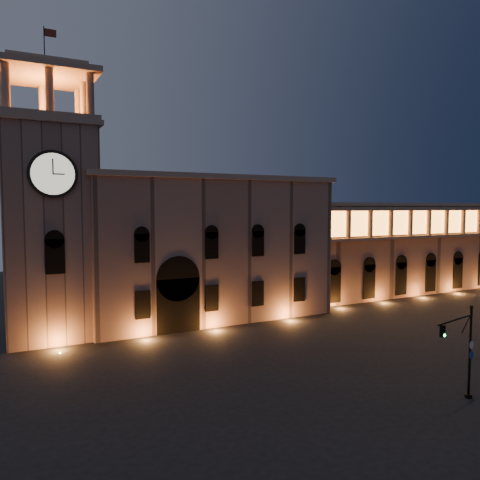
% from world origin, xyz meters
% --- Properties ---
extents(ground, '(160.00, 160.00, 0.00)m').
position_xyz_m(ground, '(0.00, 0.00, 0.00)').
color(ground, black).
rests_on(ground, ground).
extents(government_building, '(30.80, 12.80, 17.60)m').
position_xyz_m(government_building, '(-2.08, 21.93, 8.77)').
color(government_building, '#7D5D52').
rests_on(government_building, ground).
extents(clock_tower, '(9.80, 9.80, 32.40)m').
position_xyz_m(clock_tower, '(-20.50, 20.98, 12.50)').
color(clock_tower, '#7D5D52').
rests_on(clock_tower, ground).
extents(colonnade_wing, '(40.60, 11.50, 14.50)m').
position_xyz_m(colonnade_wing, '(32.00, 23.92, 7.33)').
color(colonnade_wing, '#78584D').
rests_on(colonnade_wing, ground).
extents(secondary_building, '(20.00, 12.00, 14.00)m').
position_xyz_m(secondary_building, '(58.00, 30.00, 7.00)').
color(secondary_building, '#78584D').
rests_on(secondary_building, ground).
extents(traffic_light, '(4.87, 1.33, 6.80)m').
position_xyz_m(traffic_light, '(3.72, -10.68, 3.57)').
color(traffic_light, black).
rests_on(traffic_light, ground).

